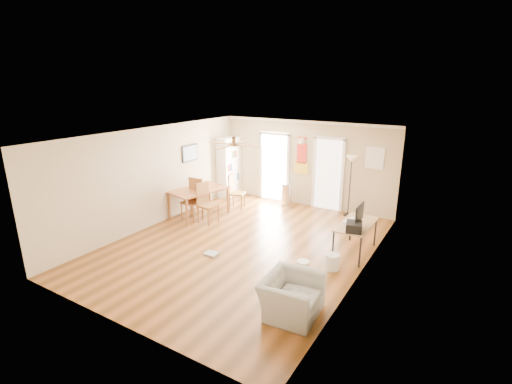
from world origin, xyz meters
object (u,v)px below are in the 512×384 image
Objects in this scene: torchiere_lamp at (350,186)px; dining_chair_right_a at (237,192)px; dining_table at (199,202)px; armchair at (292,296)px; printer at (354,227)px; dining_chair_right_b at (208,203)px; trash_can at (286,194)px; computer_desk at (355,238)px; wastebasket_a at (303,268)px; dining_chair_near at (192,200)px; bookshelf at (229,167)px; wastebasket_b at (332,262)px.

dining_chair_right_a is at bearing -160.49° from torchiere_lamp.
armchair is (4.30, -2.85, -0.07)m from dining_table.
dining_chair_right_a is 4.38m from printer.
dining_chair_right_b is at bearing -27.03° from dining_table.
trash_can is 2.02m from torchiere_lamp.
computer_desk is at bearing -79.88° from dining_chair_right_b.
trash_can reaches higher than wastebasket_a.
trash_can is 4.34m from wastebasket_a.
dining_chair_right_a is 0.92× the size of dining_chair_near.
printer is at bearing -34.39° from bookshelf.
dining_table is 5.38× the size of wastebasket_a.
wastebasket_a is at bearing -146.10° from dining_chair_right_a.
dining_table is at bearing -148.64° from torchiere_lamp.
dining_table is 5.16m from armchair.
printer is (4.59, -0.21, 0.24)m from dining_chair_near.
wastebasket_a is (3.92, -1.25, -0.42)m from dining_chair_near.
armchair is (-0.06, -1.79, 0.16)m from wastebasket_b.
trash_can is at bearing 53.70° from dining_chair_near.
dining_chair_near reaches higher than wastebasket_a.
printer is at bearing 57.16° from wastebasket_a.
computer_desk is at bearing -8.58° from armchair.
dining_chair_right_a is (0.55, 1.12, 0.12)m from dining_table.
trash_can is (1.69, 2.15, -0.05)m from dining_table.
wastebasket_b is (-0.24, -0.53, -0.64)m from printer.
dining_chair_near is at bearing -145.07° from torchiere_lamp.
trash_can is (1.14, 1.03, -0.17)m from dining_chair_right_a.
printer reaches higher than wastebasket_a.
torchiere_lamp is 3.42m from wastebasket_b.
wastebasket_b is at bearing 50.11° from wastebasket_a.
computer_desk is at bearing -68.98° from torchiere_lamp.
dining_chair_right_b is 0.62× the size of torchiere_lamp.
armchair reaches higher than wastebasket_b.
printer is (2.91, -2.68, 0.46)m from trash_can.
dining_chair_right_b is at bearing -75.21° from bookshelf.
wastebasket_a is at bearing -58.93° from trash_can.
wastebasket_b is (3.81, -2.18, -0.35)m from dining_chair_right_a.
dining_chair_near is 3.42× the size of wastebasket_b.
wastebasket_a is (-0.59, -1.49, -0.21)m from computer_desk.
dining_chair_right_a is 0.78× the size of computer_desk.
dining_table is 4.52m from computer_desk.
wastebasket_b is (0.43, 0.51, 0.02)m from wastebasket_a.
torchiere_lamp is 5.14m from armchair.
torchiere_lamp reaches higher than printer.
dining_chair_right_b is 0.96× the size of dining_chair_near.
dining_chair_right_a reaches higher than computer_desk.
dining_chair_right_a is 4.34m from wastebasket_a.
torchiere_lamp reaches higher than dining_chair_right_b.
dining_chair_near is 4.99m from armchair.
computer_desk is (4.52, -0.07, -0.04)m from dining_table.
wastebasket_b is 1.80m from armchair.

